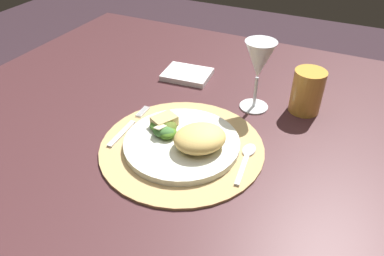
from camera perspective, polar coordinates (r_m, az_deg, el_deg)
dining_table at (r=0.96m, az=-1.87°, el=-5.35°), size 1.23×1.10×0.72m
placemat at (r=0.78m, az=-1.60°, el=-2.96°), size 0.35×0.35×0.01m
dinner_plate at (r=0.77m, az=-1.61°, el=-2.37°), size 0.25×0.25×0.01m
pasta_serving at (r=0.74m, az=1.25°, el=-1.61°), size 0.14×0.14×0.04m
salad_greens at (r=0.78m, az=-4.30°, el=-0.29°), size 0.08×0.07×0.03m
bread_piece at (r=0.81m, az=-4.42°, el=1.09°), size 0.06×0.06×0.02m
fork at (r=0.84m, az=-10.09°, el=0.10°), size 0.02×0.17×0.00m
spoon at (r=0.76m, az=8.63°, el=-4.37°), size 0.03×0.13×0.01m
napkin at (r=1.05m, az=-0.76°, el=8.43°), size 0.14×0.11×0.02m
wine_glass at (r=0.86m, az=10.49°, el=10.13°), size 0.07×0.07×0.17m
amber_tumbler at (r=0.91m, az=17.67°, el=5.51°), size 0.08×0.08×0.11m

